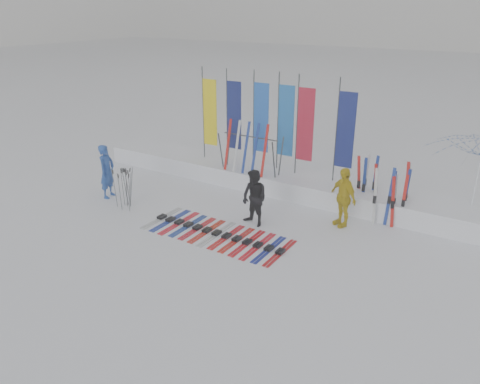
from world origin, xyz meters
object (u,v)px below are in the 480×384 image
Objects in this scene: ski_row at (216,233)px; ski_rack at (250,148)px; person_black at (254,198)px; tent_canopy at (476,181)px; person_yellow at (343,197)px; person_blue at (107,171)px.

ski_rack reaches higher than ski_row.
tent_canopy is (5.10, 3.15, 0.51)m from person_black.
tent_canopy is 6.69m from ski_rack.
person_black is 1.42m from ski_row.
person_yellow is at bearing 46.07° from person_black.
person_blue reaches higher than ski_row.
person_black is 6.02m from tent_canopy.
person_blue reaches higher than person_yellow.
person_blue is at bearing -138.47° from ski_rack.
person_black is 0.55× the size of tent_canopy.
ski_rack is (3.45, 3.05, 0.52)m from person_blue.
tent_canopy is at bearing 6.83° from ski_rack.
person_black is 0.95× the size of person_yellow.
ski_row is (4.43, -0.37, -0.82)m from person_blue.
tent_canopy is 1.43× the size of ski_rack.
person_black reaches higher than ski_row.
tent_canopy is (10.08, 3.85, 0.45)m from person_blue.
person_blue is 7.33m from person_yellow.
person_yellow is 0.58× the size of tent_canopy.
person_yellow is 3.81m from ski_rack.
ski_rack is (-6.64, -0.80, 0.07)m from tent_canopy.
tent_canopy reaches higher than person_blue.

